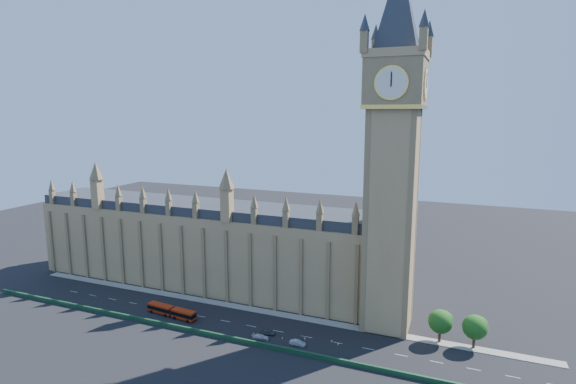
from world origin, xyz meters
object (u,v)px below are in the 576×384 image
at_px(car_grey, 268,332).
at_px(car_silver, 298,343).
at_px(red_bus, 171,311).
at_px(car_white, 261,337).

distance_m(car_grey, car_silver, 9.30).
xyz_separation_m(red_bus, car_silver, (39.00, -1.84, -0.79)).
xyz_separation_m(car_grey, car_white, (-0.83, -2.98, -0.00)).
xyz_separation_m(red_bus, car_grey, (29.99, 0.44, -0.82)).
height_order(car_silver, car_white, car_silver).
relative_size(car_grey, car_silver, 0.94).
height_order(red_bus, car_silver, red_bus).
bearing_deg(car_white, car_silver, -93.62).
bearing_deg(car_white, red_bus, 77.37).
bearing_deg(car_silver, red_bus, 88.08).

